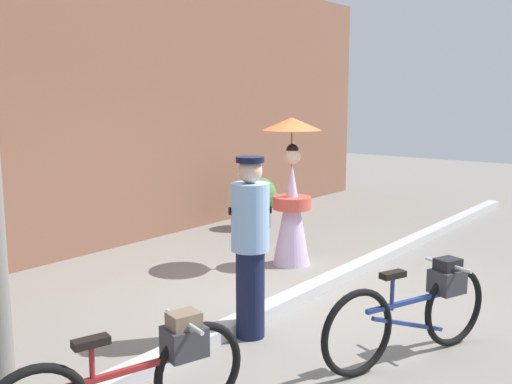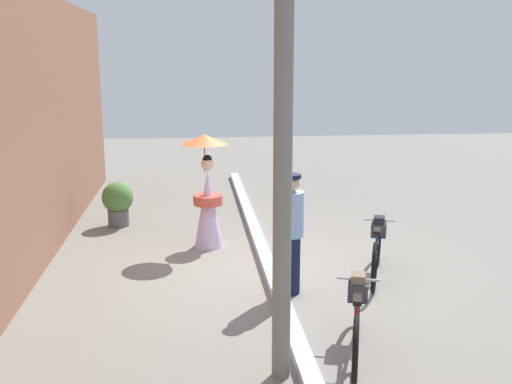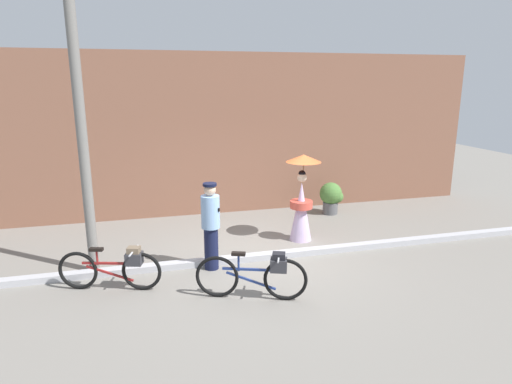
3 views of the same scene
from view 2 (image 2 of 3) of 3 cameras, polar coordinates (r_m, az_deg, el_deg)
ground_plane at (r=9.05m, az=1.14°, el=-7.37°), size 30.00×30.00×0.00m
building_wall at (r=8.82m, az=-22.23°, el=4.94°), size 14.00×0.40×4.12m
sidewalk_curb at (r=9.03m, az=1.14°, el=-7.01°), size 14.00×0.20×0.12m
bicycle_near_officer at (r=6.62m, az=9.62°, el=-11.65°), size 1.68×0.63×0.76m
bicycle_far_side at (r=8.83m, az=11.51°, el=-5.26°), size 1.71×0.72×0.80m
person_officer at (r=7.91m, az=3.36°, el=-3.75°), size 0.34×0.34×1.64m
person_with_parasol at (r=9.87m, az=-4.68°, el=-0.05°), size 0.76×0.76×1.89m
potted_plant_by_door at (r=11.48m, az=-13.03°, el=-0.86°), size 0.60×0.58×0.84m
utility_pole at (r=5.47m, az=2.61°, el=5.19°), size 0.18×0.18×4.80m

